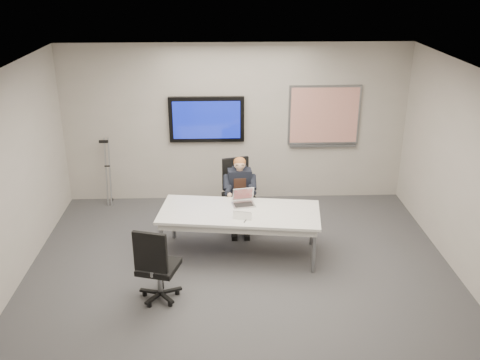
{
  "coord_description": "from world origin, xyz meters",
  "views": [
    {
      "loc": [
        -0.24,
        -6.01,
        4.04
      ],
      "look_at": [
        0.01,
        1.08,
        1.12
      ],
      "focal_mm": 40.0,
      "sensor_mm": 36.0,
      "label": 1
    }
  ],
  "objects_px": {
    "seated_person": "(240,203)",
    "laptop": "(243,200)",
    "conference_table": "(240,216)",
    "office_chair_far": "(239,205)",
    "office_chair_near": "(158,278)"
  },
  "relations": [
    {
      "from": "conference_table",
      "to": "seated_person",
      "type": "relative_size",
      "value": 2.0
    },
    {
      "from": "conference_table",
      "to": "office_chair_far",
      "type": "distance_m",
      "value": 1.04
    },
    {
      "from": "office_chair_near",
      "to": "seated_person",
      "type": "distance_m",
      "value": 2.2
    },
    {
      "from": "conference_table",
      "to": "laptop",
      "type": "relative_size",
      "value": 6.75
    },
    {
      "from": "laptop",
      "to": "office_chair_near",
      "type": "bearing_deg",
      "value": -140.71
    },
    {
      "from": "office_chair_near",
      "to": "laptop",
      "type": "bearing_deg",
      "value": -113.63
    },
    {
      "from": "seated_person",
      "to": "conference_table",
      "type": "bearing_deg",
      "value": -97.14
    },
    {
      "from": "office_chair_far",
      "to": "office_chair_near",
      "type": "height_order",
      "value": "office_chair_far"
    },
    {
      "from": "office_chair_near",
      "to": "seated_person",
      "type": "bearing_deg",
      "value": -104.33
    },
    {
      "from": "office_chair_far",
      "to": "conference_table",
      "type": "bearing_deg",
      "value": -106.45
    },
    {
      "from": "office_chair_near",
      "to": "office_chair_far",
      "type": "bearing_deg",
      "value": -101.21
    },
    {
      "from": "office_chair_far",
      "to": "office_chair_near",
      "type": "xyz_separation_m",
      "value": [
        -1.09,
        -2.13,
        -0.01
      ]
    },
    {
      "from": "conference_table",
      "to": "laptop",
      "type": "distance_m",
      "value": 0.29
    },
    {
      "from": "seated_person",
      "to": "laptop",
      "type": "xyz_separation_m",
      "value": [
        0.03,
        -0.52,
        0.28
      ]
    },
    {
      "from": "seated_person",
      "to": "laptop",
      "type": "distance_m",
      "value": 0.59
    }
  ]
}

